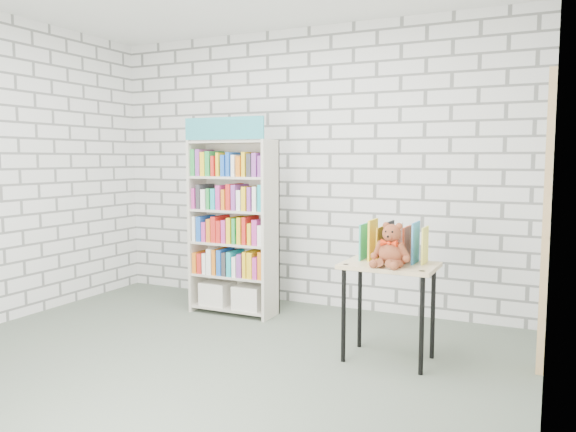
% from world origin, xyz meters
% --- Properties ---
extents(ground, '(4.50, 4.50, 0.00)m').
position_xyz_m(ground, '(0.00, 0.00, 0.00)').
color(ground, '#525C4E').
rests_on(ground, ground).
extents(room_shell, '(4.52, 4.02, 2.81)m').
position_xyz_m(room_shell, '(0.00, 0.00, 1.78)').
color(room_shell, silver).
rests_on(room_shell, ground).
extents(bookshelf, '(0.84, 0.33, 1.88)m').
position_xyz_m(bookshelf, '(-0.51, 1.36, 0.86)').
color(bookshelf, beige).
rests_on(bookshelf, ground).
extents(display_table, '(0.68, 0.48, 0.73)m').
position_xyz_m(display_table, '(1.19, 0.73, 0.63)').
color(display_table, tan).
rests_on(display_table, ground).
extents(table_books, '(0.48, 0.22, 0.28)m').
position_xyz_m(table_books, '(1.20, 0.84, 0.87)').
color(table_books, '#28B090').
rests_on(table_books, display_table).
extents(teddy_bear, '(0.29, 0.27, 0.31)m').
position_xyz_m(teddy_bear, '(1.23, 0.63, 0.86)').
color(teddy_bear, brown).
rests_on(teddy_bear, display_table).
extents(door_trim, '(0.05, 0.12, 2.10)m').
position_xyz_m(door_trim, '(2.23, 0.95, 1.05)').
color(door_trim, tan).
rests_on(door_trim, ground).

